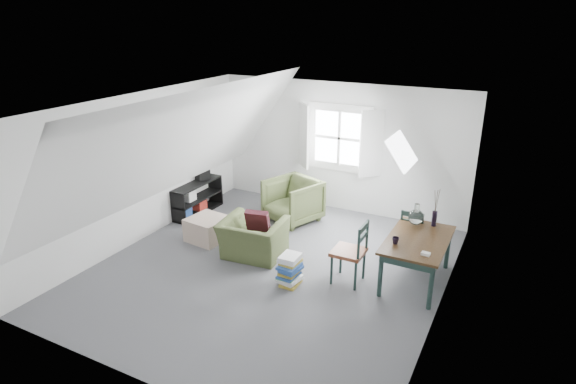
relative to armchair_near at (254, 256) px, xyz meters
The scene contains 24 objects.
floor 0.50m from the armchair_near, 26.11° to the right, with size 5.50×5.50×0.00m, color #525257.
ceiling 2.55m from the armchair_near, 26.11° to the right, with size 5.50×5.50×0.00m, color white.
wall_back 2.86m from the armchair_near, 80.00° to the left, with size 5.00×5.00×0.00m, color silver.
wall_front 3.25m from the armchair_near, 81.45° to the right, with size 5.00×5.00×0.00m, color silver.
wall_left 2.41m from the armchair_near, behind, with size 5.50×5.50×0.00m, color silver.
wall_right 3.21m from the armchair_near, ahead, with size 5.50×5.50×0.00m, color silver.
slope_left 2.10m from the armchair_near, 168.79° to the right, with size 5.50×5.50×0.00m, color white.
slope_right 2.68m from the armchair_near, ahead, with size 5.50×5.50×0.00m, color white.
dormer_window 2.89m from the armchair_near, 79.70° to the left, with size 1.71×0.35×1.30m.
skylight 2.86m from the armchair_near, 28.44° to the left, with size 0.55×0.75×0.04m, color white.
armchair_near is the anchor object (origin of this frame).
armchair_far 1.56m from the armchair_near, 92.73° to the left, with size 0.87×0.89×0.81m, color #424D28.
throw_pillow 0.58m from the armchair_near, 90.00° to the left, with size 0.38×0.11×0.38m, color #3C1018.
ottoman 1.04m from the armchair_near, behind, with size 0.61×0.61×0.40m, color tan.
dining_table 2.60m from the armchair_near, ahead, with size 0.83×1.38×0.69m.
demijohn 2.63m from the armchair_near, 20.18° to the left, with size 0.23×0.23×0.33m.
vase_twigs 2.89m from the armchair_near, 20.34° to the left, with size 0.07×0.08×0.58m.
cup 2.35m from the armchair_near, ahead, with size 0.10×0.10×0.09m, color black.
paper_box 2.79m from the armchair_near, ahead, with size 0.11×0.08×0.04m, color white.
dining_chair_far 2.57m from the armchair_near, 26.20° to the left, with size 0.40×0.40×0.85m.
dining_chair_near 1.74m from the armchair_near, ahead, with size 0.45×0.45×0.95m.
media_shelf 2.19m from the armchair_near, 152.59° to the left, with size 0.40×1.21×0.62m.
electronics_box 2.43m from the armchair_near, 146.19° to the left, with size 0.18×0.25×0.20m, color black.
magazine_stack 1.06m from the armchair_near, 28.34° to the right, with size 0.34×0.40×0.45m.
Camera 1 is at (3.23, -5.69, 3.70)m, focal length 30.00 mm.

